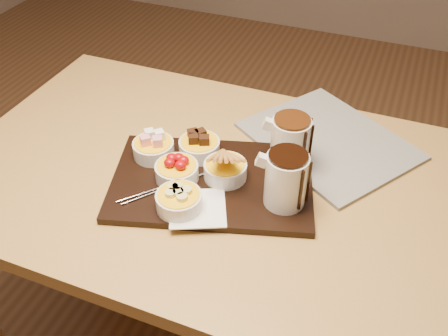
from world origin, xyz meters
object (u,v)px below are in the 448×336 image
at_px(dining_table, 201,199).
at_px(newspaper, 328,141).
at_px(pitcher_dark_chocolate, 286,180).
at_px(pitcher_milk_chocolate, 290,143).
at_px(bowl_strawberries, 177,172).
at_px(serving_board, 212,182).

xyz_separation_m(dining_table, newspaper, (0.26, 0.22, 0.10)).
xyz_separation_m(dining_table, pitcher_dark_chocolate, (0.22, -0.05, 0.18)).
bearing_deg(pitcher_milk_chocolate, bowl_strawberries, -163.61).
relative_size(pitcher_dark_chocolate, newspaper, 0.31).
bearing_deg(serving_board, pitcher_milk_chocolate, 21.80).
bearing_deg(dining_table, pitcher_milk_chocolate, 21.49).
relative_size(dining_table, pitcher_dark_chocolate, 9.66).
bearing_deg(serving_board, dining_table, 123.62).
distance_m(dining_table, pitcher_dark_chocolate, 0.29).
distance_m(dining_table, newspaper, 0.36).
xyz_separation_m(pitcher_dark_chocolate, newspaper, (0.04, 0.27, -0.08)).
xyz_separation_m(dining_table, bowl_strawberries, (-0.03, -0.07, 0.14)).
relative_size(dining_table, serving_board, 2.61).
xyz_separation_m(serving_board, newspaper, (0.22, 0.26, -0.00)).
height_order(dining_table, pitcher_dark_chocolate, pitcher_dark_chocolate).
bearing_deg(dining_table, serving_board, -39.82).
xyz_separation_m(serving_board, pitcher_dark_chocolate, (0.18, -0.01, 0.07)).
relative_size(serving_board, pitcher_milk_chocolate, 3.70).
relative_size(bowl_strawberries, newspaper, 0.25).
relative_size(serving_board, bowl_strawberries, 4.60).
distance_m(dining_table, serving_board, 0.12).
bearing_deg(dining_table, bowl_strawberries, -112.07).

